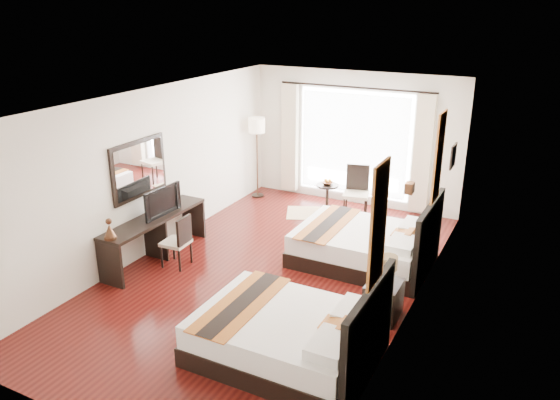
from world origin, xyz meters
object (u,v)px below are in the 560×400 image
at_px(table_lamp, 388,265).
at_px(desk_chair, 177,251).
at_px(bed_far, 367,245).
at_px(television, 159,201).
at_px(window_chair, 356,202).
at_px(side_table, 327,197).
at_px(fruit_bowl, 328,183).
at_px(bed_near, 290,335).
at_px(console_desk, 156,237).
at_px(vase, 384,286).
at_px(nightstand, 383,300).
at_px(floor_lamp, 257,130).

relative_size(table_lamp, desk_chair, 0.45).
bearing_deg(bed_far, television, -157.31).
bearing_deg(bed_far, window_chair, 115.03).
xyz_separation_m(side_table, fruit_bowl, (-0.00, 0.00, 0.29)).
xyz_separation_m(bed_near, console_desk, (-3.22, 1.42, 0.06)).
relative_size(bed_near, desk_chair, 2.45).
relative_size(desk_chair, window_chair, 0.84).
xyz_separation_m(bed_near, window_chair, (-0.88, 4.74, 0.01)).
bearing_deg(vase, window_chair, 115.23).
distance_m(bed_far, table_lamp, 1.67).
relative_size(bed_far, window_chair, 2.08).
distance_m(bed_near, table_lamp, 1.71).
bearing_deg(window_chair, desk_chair, -42.85).
height_order(table_lamp, desk_chair, table_lamp).
relative_size(bed_near, console_desk, 0.98).
height_order(desk_chair, fruit_bowl, desk_chair).
bearing_deg(television, window_chair, -33.74).
bearing_deg(side_table, nightstand, -56.80).
relative_size(side_table, window_chair, 0.51).
distance_m(floor_lamp, side_table, 2.08).
distance_m(bed_far, television, 3.52).
bearing_deg(vase, nightstand, 103.69).
relative_size(bed_near, television, 2.55).
bearing_deg(console_desk, table_lamp, 0.74).
relative_size(nightstand, side_table, 1.03).
distance_m(desk_chair, floor_lamp, 3.78).
bearing_deg(window_chair, bed_far, 11.04).
distance_m(vase, console_desk, 4.00).
bearing_deg(fruit_bowl, table_lamp, -56.10).
bearing_deg(side_table, television, -116.16).
distance_m(television, fruit_bowl, 3.75).
bearing_deg(console_desk, vase, -2.35).
height_order(vase, window_chair, window_chair).
bearing_deg(fruit_bowl, nightstand, -56.79).
bearing_deg(side_table, bed_near, -72.33).
xyz_separation_m(bed_near, side_table, (-1.56, 4.90, -0.05)).
bearing_deg(side_table, floor_lamp, 179.85).
distance_m(fruit_bowl, window_chair, 0.74).
distance_m(nightstand, side_table, 4.18).
xyz_separation_m(bed_near, floor_lamp, (-3.23, 4.90, 1.18)).
bearing_deg(desk_chair, television, -26.31).
height_order(vase, console_desk, console_desk).
height_order(bed_far, nightstand, bed_far).
distance_m(television, floor_lamp, 3.39).
xyz_separation_m(vase, floor_lamp, (-4.00, 3.65, 0.93)).
bearing_deg(television, nightstand, -89.80).
bearing_deg(television, console_desk, 174.01).
height_order(bed_far, floor_lamp, floor_lamp).
height_order(nightstand, vase, vase).
bearing_deg(floor_lamp, bed_near, -56.59).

